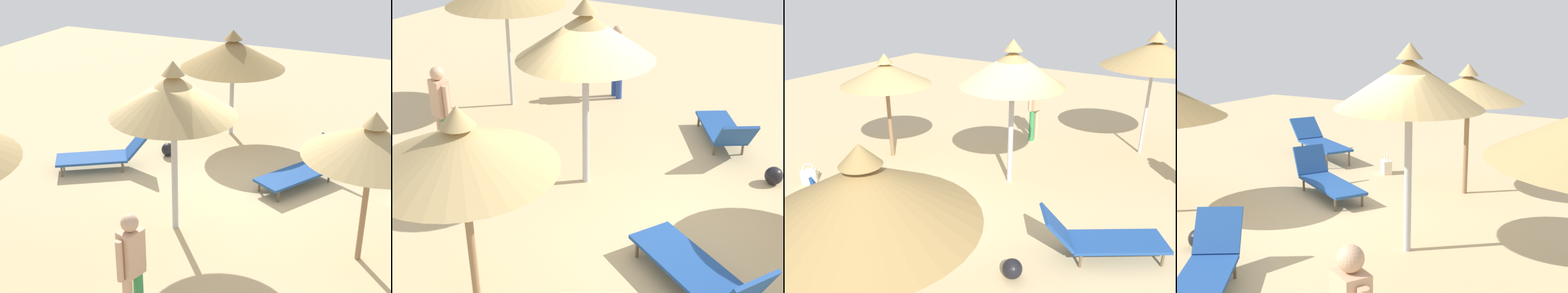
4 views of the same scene
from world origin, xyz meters
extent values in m
cube|color=tan|center=(0.00, 0.00, -0.05)|extent=(24.00, 24.00, 0.10)
cylinder|color=#B2B2B7|center=(-0.26, -0.96, 1.18)|extent=(0.10, 0.10, 2.36)
cone|color=tan|center=(-0.26, -0.96, 2.36)|extent=(2.03, 2.03, 0.67)
cone|color=tan|center=(-0.26, -0.96, 2.80)|extent=(0.37, 0.37, 0.22)
cylinder|color=olive|center=(2.73, -0.61, 1.02)|extent=(0.09, 0.09, 2.03)
cone|color=tan|center=(2.73, -0.61, 1.98)|extent=(2.02, 2.02, 0.48)
cone|color=tan|center=(2.73, -0.61, 2.32)|extent=(0.36, 0.36, 0.22)
cube|color=#1E478C|center=(-2.82, 0.35, 0.25)|extent=(1.53, 1.30, 0.05)
cylinder|color=brown|center=(-2.18, 0.48, 0.11)|extent=(0.04, 0.04, 0.23)
cylinder|color=brown|center=(-2.46, 0.89, 0.11)|extent=(0.04, 0.04, 0.23)
cube|color=#1E478C|center=(-2.05, 0.86, 0.52)|extent=(0.71, 0.75, 0.52)
cube|color=#1E478C|center=(3.41, 3.09, 0.37)|extent=(1.33, 1.70, 0.05)
cylinder|color=brown|center=(3.33, 2.38, 0.17)|extent=(0.04, 0.04, 0.34)
cylinder|color=brown|center=(2.85, 2.64, 0.17)|extent=(0.04, 0.04, 0.34)
cylinder|color=brown|center=(3.97, 3.54, 0.17)|extent=(0.04, 0.04, 0.34)
cylinder|color=brown|center=(3.49, 3.80, 0.17)|extent=(0.04, 0.04, 0.34)
cube|color=#1E478C|center=(3.91, 4.00, 0.60)|extent=(0.82, 0.77, 0.46)
cube|color=#1E478C|center=(1.18, 1.34, 0.26)|extent=(1.34, 1.72, 0.05)
cylinder|color=brown|center=(1.07, 0.61, 0.12)|extent=(0.04, 0.04, 0.23)
cylinder|color=brown|center=(0.61, 0.87, 0.12)|extent=(0.04, 0.04, 0.23)
cylinder|color=brown|center=(1.74, 1.80, 0.12)|extent=(0.04, 0.04, 0.23)
cylinder|color=brown|center=(1.28, 2.06, 0.12)|extent=(0.04, 0.04, 0.23)
cube|color=#1E478C|center=(1.63, 2.15, 0.53)|extent=(0.68, 0.55, 0.52)
sphere|color=tan|center=(-3.74, -2.30, 1.48)|extent=(0.21, 0.21, 0.21)
cube|color=beige|center=(3.19, 1.34, 0.14)|extent=(0.33, 0.33, 0.29)
torus|color=beige|center=(3.19, 1.34, 0.34)|extent=(0.17, 0.17, 0.22)
sphere|color=black|center=(-1.72, 1.62, 0.14)|extent=(0.29, 0.29, 0.29)
camera|label=1|loc=(3.55, -8.46, 5.15)|focal=52.63mm
camera|label=2|loc=(6.32, 3.06, 4.47)|focal=51.13mm
camera|label=3|loc=(-3.80, 5.71, 3.91)|focal=37.02mm
camera|label=4|loc=(-7.05, -4.49, 3.20)|focal=52.97mm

